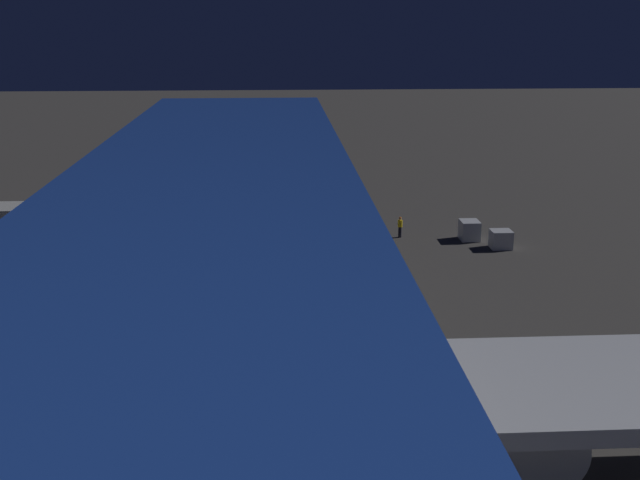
{
  "coord_description": "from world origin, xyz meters",
  "views": [
    {
      "loc": [
        -0.11,
        36.92,
        17.95
      ],
      "look_at": [
        -3.0,
        -12.54,
        3.5
      ],
      "focal_mm": 43.22,
      "sensor_mm": 36.0,
      "label": 1
    }
  ],
  "objects_px": {
    "airliner_at_gate": "(276,364)",
    "baggage_container_mid_row": "(469,230)",
    "baggage_container_near_belt": "(501,239)",
    "jet_bridge": "(100,225)",
    "ground_crew_by_belt_loader": "(400,226)",
    "traffic_cone_nose_port": "(303,244)",
    "traffic_cone_nose_starboard": "(248,245)"
  },
  "relations": [
    {
      "from": "baggage_container_mid_row",
      "to": "ground_crew_by_belt_loader",
      "type": "height_order",
      "value": "ground_crew_by_belt_loader"
    },
    {
      "from": "jet_bridge",
      "to": "ground_crew_by_belt_loader",
      "type": "bearing_deg",
      "value": -144.97
    },
    {
      "from": "airliner_at_gate",
      "to": "traffic_cone_nose_starboard",
      "type": "height_order",
      "value": "airliner_at_gate"
    },
    {
      "from": "airliner_at_gate",
      "to": "jet_bridge",
      "type": "height_order",
      "value": "airliner_at_gate"
    },
    {
      "from": "airliner_at_gate",
      "to": "traffic_cone_nose_port",
      "type": "xyz_separation_m",
      "value": [
        -2.2,
        -32.81,
        -5.02
      ]
    },
    {
      "from": "airliner_at_gate",
      "to": "ground_crew_by_belt_loader",
      "type": "distance_m",
      "value": 37.01
    },
    {
      "from": "airliner_at_gate",
      "to": "baggage_container_mid_row",
      "type": "distance_m",
      "value": 38.08
    },
    {
      "from": "traffic_cone_nose_port",
      "to": "traffic_cone_nose_starboard",
      "type": "height_order",
      "value": "same"
    },
    {
      "from": "traffic_cone_nose_starboard",
      "to": "ground_crew_by_belt_loader",
      "type": "bearing_deg",
      "value": -169.17
    },
    {
      "from": "airliner_at_gate",
      "to": "ground_crew_by_belt_loader",
      "type": "xyz_separation_m",
      "value": [
        -10.47,
        -35.23,
        -4.31
      ]
    },
    {
      "from": "jet_bridge",
      "to": "traffic_cone_nose_port",
      "type": "xyz_separation_m",
      "value": [
        -13.06,
        -12.53,
        -5.18
      ]
    },
    {
      "from": "baggage_container_near_belt",
      "to": "ground_crew_by_belt_loader",
      "type": "bearing_deg",
      "value": -25.36
    },
    {
      "from": "traffic_cone_nose_port",
      "to": "traffic_cone_nose_starboard",
      "type": "distance_m",
      "value": 4.4
    },
    {
      "from": "jet_bridge",
      "to": "baggage_container_near_belt",
      "type": "relative_size",
      "value": 12.11
    },
    {
      "from": "baggage_container_mid_row",
      "to": "traffic_cone_nose_port",
      "type": "height_order",
      "value": "baggage_container_mid_row"
    },
    {
      "from": "traffic_cone_nose_port",
      "to": "traffic_cone_nose_starboard",
      "type": "xyz_separation_m",
      "value": [
        4.4,
        0.0,
        0.0
      ]
    },
    {
      "from": "baggage_container_near_belt",
      "to": "traffic_cone_nose_port",
      "type": "xyz_separation_m",
      "value": [
        15.86,
        -1.17,
        -0.46
      ]
    },
    {
      "from": "traffic_cone_nose_starboard",
      "to": "traffic_cone_nose_port",
      "type": "bearing_deg",
      "value": 180.0
    },
    {
      "from": "airliner_at_gate",
      "to": "baggage_container_mid_row",
      "type": "xyz_separation_m",
      "value": [
        -16.13,
        -34.2,
        -4.49
      ]
    },
    {
      "from": "baggage_container_mid_row",
      "to": "baggage_container_near_belt",
      "type": "bearing_deg",
      "value": 126.92
    },
    {
      "from": "traffic_cone_nose_port",
      "to": "jet_bridge",
      "type": "bearing_deg",
      "value": 43.8
    },
    {
      "from": "baggage_container_near_belt",
      "to": "ground_crew_by_belt_loader",
      "type": "height_order",
      "value": "ground_crew_by_belt_loader"
    },
    {
      "from": "airliner_at_gate",
      "to": "ground_crew_by_belt_loader",
      "type": "height_order",
      "value": "airliner_at_gate"
    },
    {
      "from": "ground_crew_by_belt_loader",
      "to": "baggage_container_mid_row",
      "type": "bearing_deg",
      "value": 169.64
    },
    {
      "from": "baggage_container_mid_row",
      "to": "traffic_cone_nose_port",
      "type": "bearing_deg",
      "value": 5.69
    },
    {
      "from": "baggage_container_near_belt",
      "to": "traffic_cone_nose_starboard",
      "type": "xyz_separation_m",
      "value": [
        20.26,
        -1.17,
        -0.46
      ]
    },
    {
      "from": "baggage_container_near_belt",
      "to": "traffic_cone_nose_starboard",
      "type": "distance_m",
      "value": 20.3
    },
    {
      "from": "jet_bridge",
      "to": "ground_crew_by_belt_loader",
      "type": "relative_size",
      "value": 11.22
    },
    {
      "from": "baggage_container_near_belt",
      "to": "ground_crew_by_belt_loader",
      "type": "xyz_separation_m",
      "value": [
        7.59,
        -3.6,
        0.25
      ]
    },
    {
      "from": "jet_bridge",
      "to": "ground_crew_by_belt_loader",
      "type": "xyz_separation_m",
      "value": [
        -21.33,
        -14.95,
        -4.47
      ]
    },
    {
      "from": "airliner_at_gate",
      "to": "baggage_container_near_belt",
      "type": "bearing_deg",
      "value": -119.72
    },
    {
      "from": "jet_bridge",
      "to": "traffic_cone_nose_starboard",
      "type": "bearing_deg",
      "value": -124.66
    }
  ]
}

